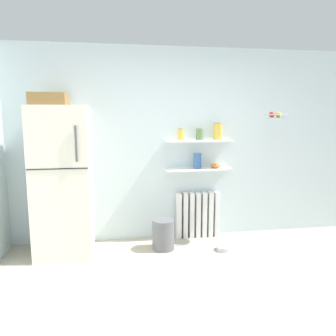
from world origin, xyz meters
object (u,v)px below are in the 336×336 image
at_px(refrigerator, 62,179).
at_px(storage_jar_0, 181,134).
at_px(pet_food_bowl, 223,248).
at_px(radiator, 198,215).
at_px(storage_jar_1, 199,134).
at_px(hanging_fruit_basket, 276,115).
at_px(shelf_bowl, 215,166).
at_px(trash_bin, 163,234).
at_px(storage_jar_2, 218,131).
at_px(vase, 197,161).

relative_size(refrigerator, storage_jar_0, 12.10).
distance_m(storage_jar_0, pet_food_bowl, 1.58).
xyz_separation_m(radiator, storage_jar_0, (-0.26, -0.03, 1.13)).
xyz_separation_m(storage_jar_1, hanging_fruit_basket, (0.93, -0.29, 0.25)).
distance_m(shelf_bowl, trash_bin, 1.18).
bearing_deg(shelf_bowl, refrigerator, -173.68).
bearing_deg(shelf_bowl, storage_jar_1, 180.00).
xyz_separation_m(pet_food_bowl, hanging_fruit_basket, (0.72, 0.20, 1.68)).
relative_size(trash_bin, pet_food_bowl, 2.08).
distance_m(storage_jar_0, shelf_bowl, 0.66).
bearing_deg(storage_jar_1, radiator, 90.00).
distance_m(refrigerator, storage_jar_0, 1.61).
xyz_separation_m(storage_jar_0, shelf_bowl, (0.49, 0.00, -0.44)).
bearing_deg(storage_jar_2, pet_food_bowl, -95.29).
relative_size(vase, hanging_fruit_basket, 0.70).
distance_m(trash_bin, pet_food_bowl, 0.79).
relative_size(shelf_bowl, trash_bin, 0.36).
relative_size(vase, trash_bin, 0.54).
bearing_deg(trash_bin, pet_food_bowl, -12.34).
distance_m(refrigerator, vase, 1.77).
height_order(shelf_bowl, hanging_fruit_basket, hanging_fruit_basket).
bearing_deg(storage_jar_0, hanging_fruit_basket, -13.70).
xyz_separation_m(refrigerator, pet_food_bowl, (1.98, -0.27, -0.91)).
bearing_deg(trash_bin, hanging_fruit_basket, 1.26).
bearing_deg(pet_food_bowl, trash_bin, 167.66).
height_order(radiator, shelf_bowl, shelf_bowl).
distance_m(radiator, storage_jar_1, 1.14).
relative_size(radiator, vase, 3.06).
height_order(trash_bin, hanging_fruit_basket, hanging_fruit_basket).
relative_size(radiator, storage_jar_2, 2.72).
bearing_deg(refrigerator, trash_bin, -4.74).
xyz_separation_m(refrigerator, storage_jar_0, (1.51, 0.22, 0.52)).
xyz_separation_m(storage_jar_0, storage_jar_2, (0.51, 0.00, 0.04)).
bearing_deg(storage_jar_2, storage_jar_1, 180.00).
relative_size(storage_jar_0, pet_food_bowl, 0.87).
relative_size(radiator, storage_jar_0, 3.96).
height_order(vase, shelf_bowl, vase).
distance_m(vase, trash_bin, 1.09).
bearing_deg(pet_food_bowl, shelf_bowl, 87.32).
height_order(radiator, trash_bin, radiator).
distance_m(storage_jar_0, hanging_fruit_basket, 1.25).
relative_size(trash_bin, hanging_fruit_basket, 1.29).
distance_m(refrigerator, storage_jar_1, 1.85).
distance_m(refrigerator, storage_jar_2, 2.11).
bearing_deg(storage_jar_0, refrigerator, -171.66).
relative_size(storage_jar_0, shelf_bowl, 1.15).
height_order(radiator, pet_food_bowl, radiator).
relative_size(storage_jar_0, storage_jar_2, 0.69).
xyz_separation_m(storage_jar_0, trash_bin, (-0.29, -0.32, -1.26)).
bearing_deg(vase, radiator, 54.40).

